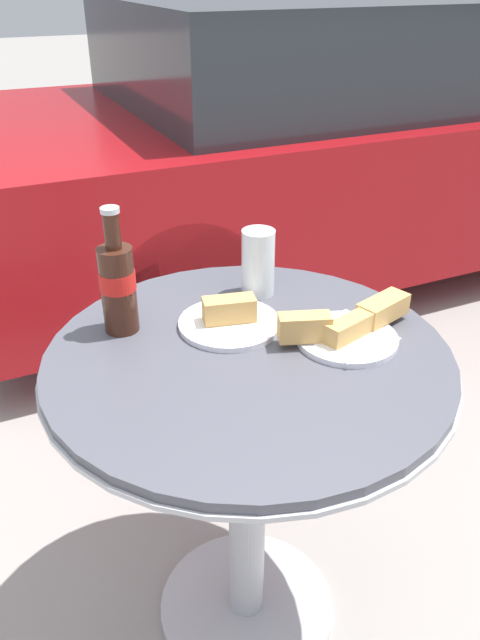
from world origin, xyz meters
TOP-DOWN VIEW (x-y plane):
  - ground_plane at (0.00, 0.00)m, footprint 30.00×30.00m
  - bistro_table at (0.00, 0.00)m, footprint 0.80×0.80m
  - cola_bottle_left at (-0.20, 0.19)m, footprint 0.07×0.07m
  - drinking_glass at (0.12, 0.22)m, footprint 0.07×0.07m
  - lunch_plate_near at (0.20, -0.04)m, footprint 0.31×0.20m
  - lunch_plate_far at (0.01, 0.11)m, footprint 0.21×0.21m
  - parked_car at (1.43, 1.90)m, footprint 3.96×1.76m

SIDE VIEW (x-z plane):
  - ground_plane at x=0.00m, z-range 0.00..0.00m
  - bistro_table at x=0.00m, z-range 0.20..0.97m
  - parked_car at x=1.43m, z-range -0.03..1.26m
  - lunch_plate_far at x=0.01m, z-range 0.76..0.82m
  - lunch_plate_near at x=0.20m, z-range 0.76..0.83m
  - drinking_glass at x=0.12m, z-range 0.77..0.92m
  - cola_bottle_left at x=-0.20m, z-range 0.75..1.01m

